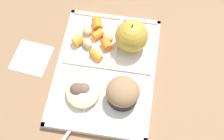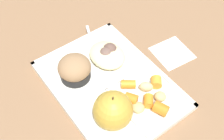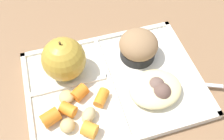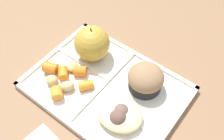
{
  "view_description": "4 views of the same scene",
  "coord_description": "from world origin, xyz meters",
  "px_view_note": "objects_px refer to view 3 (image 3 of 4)",
  "views": [
    {
      "loc": [
        0.39,
        0.08,
        0.76
      ],
      "look_at": [
        0.01,
        0.02,
        0.04
      ],
      "focal_mm": 53.72,
      "sensor_mm": 36.0,
      "label": 1
    },
    {
      "loc": [
        -0.33,
        0.24,
        0.57
      ],
      "look_at": [
        0.01,
        -0.02,
        0.04
      ],
      "focal_mm": 46.22,
      "sensor_mm": 36.0,
      "label": 2
    },
    {
      "loc": [
        -0.08,
        -0.26,
        0.44
      ],
      "look_at": [
        0.0,
        0.02,
        0.03
      ],
      "focal_mm": 40.95,
      "sensor_mm": 36.0,
      "label": 3
    },
    {
      "loc": [
        0.22,
        -0.27,
        0.52
      ],
      "look_at": [
        -0.01,
        0.04,
        0.02
      ],
      "focal_mm": 43.91,
      "sensor_mm": 36.0,
      "label": 4
    }
  ],
  "objects_px": {
    "plastic_fork": "(174,82)",
    "lunch_tray": "(113,85)",
    "bran_muffin": "(138,47)",
    "green_apple": "(64,59)"
  },
  "relations": [
    {
      "from": "plastic_fork",
      "to": "lunch_tray",
      "type": "bearing_deg",
      "value": 164.75
    },
    {
      "from": "bran_muffin",
      "to": "plastic_fork",
      "type": "xyz_separation_m",
      "value": [
        0.05,
        -0.08,
        -0.03
      ]
    },
    {
      "from": "lunch_tray",
      "to": "plastic_fork",
      "type": "relative_size",
      "value": 2.2
    },
    {
      "from": "lunch_tray",
      "to": "bran_muffin",
      "type": "relative_size",
      "value": 4.27
    },
    {
      "from": "bran_muffin",
      "to": "plastic_fork",
      "type": "bearing_deg",
      "value": -61.43
    },
    {
      "from": "green_apple",
      "to": "bran_muffin",
      "type": "relative_size",
      "value": 1.14
    },
    {
      "from": "bran_muffin",
      "to": "lunch_tray",
      "type": "bearing_deg",
      "value": -142.54
    },
    {
      "from": "lunch_tray",
      "to": "green_apple",
      "type": "bearing_deg",
      "value": 147.42
    },
    {
      "from": "lunch_tray",
      "to": "green_apple",
      "type": "height_order",
      "value": "green_apple"
    },
    {
      "from": "green_apple",
      "to": "lunch_tray",
      "type": "bearing_deg",
      "value": -32.58
    }
  ]
}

